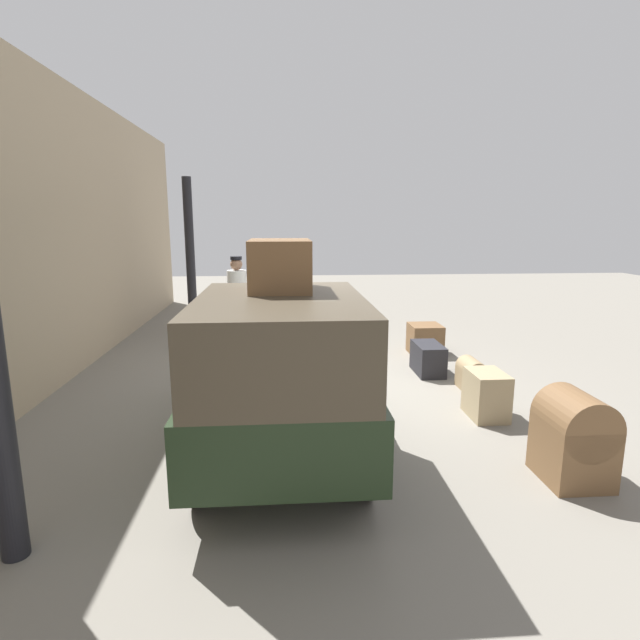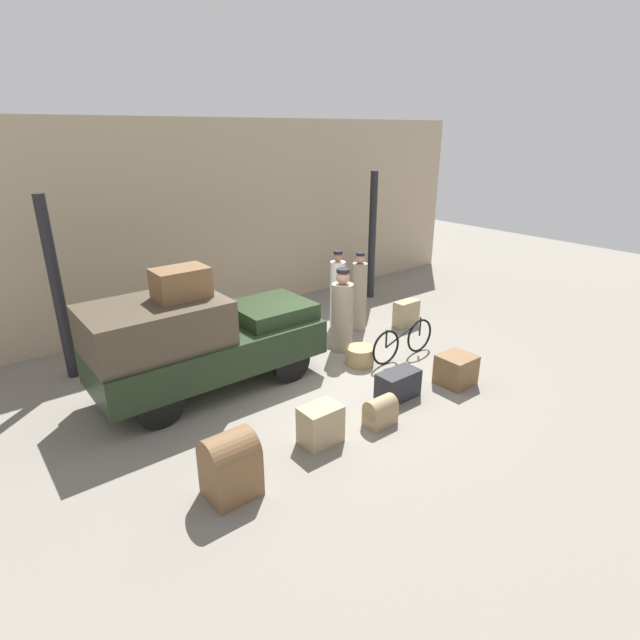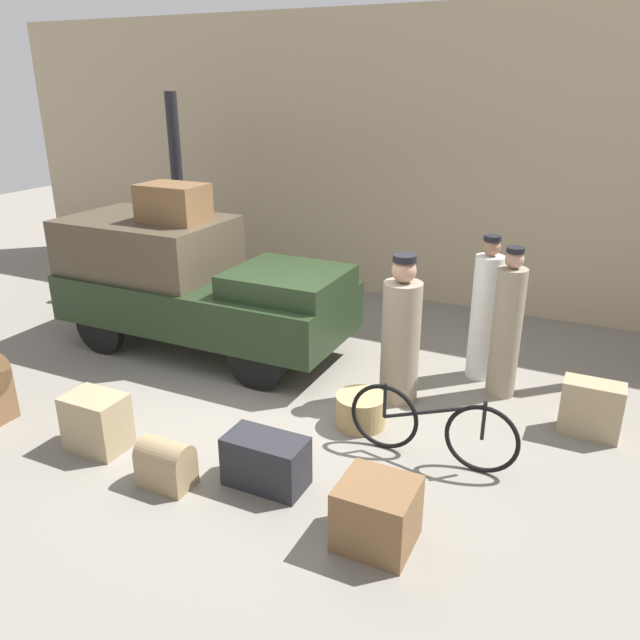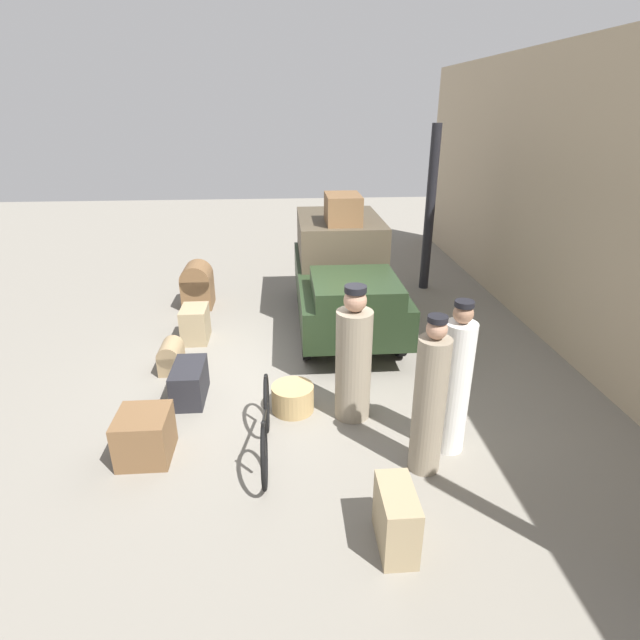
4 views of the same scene
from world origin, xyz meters
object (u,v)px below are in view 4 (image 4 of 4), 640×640
(conductor_in_dark_uniform, at_px, (429,402))
(suitcase_small_leather, at_px, (190,382))
(wicker_basket, at_px, (293,398))
(suitcase_black_upright, at_px, (396,519))
(porter_carrying_trunk, at_px, (353,360))
(trunk_large_brown, at_px, (195,324))
(porter_with_bicycle, at_px, (455,384))
(truck, at_px, (343,270))
(trunk_on_truck_roof, at_px, (343,209))
(trunk_barrel_dark, at_px, (171,356))
(bicycle, at_px, (265,426))
(trunk_wicker_pale, at_px, (197,285))
(suitcase_tan_flat, at_px, (145,436))

(conductor_in_dark_uniform, xyz_separation_m, suitcase_small_leather, (-1.58, -2.72, -0.58))
(wicker_basket, relative_size, suitcase_black_upright, 0.90)
(porter_carrying_trunk, xyz_separation_m, trunk_large_brown, (-2.36, -2.28, -0.49))
(wicker_basket, height_order, porter_with_bicycle, porter_with_bicycle)
(suitcase_black_upright, bearing_deg, truck, 178.65)
(suitcase_black_upright, relative_size, trunk_on_truck_roof, 0.71)
(wicker_basket, distance_m, porter_with_bicycle, 2.06)
(porter_with_bicycle, relative_size, trunk_barrel_dark, 3.71)
(bicycle, relative_size, trunk_large_brown, 2.84)
(truck, height_order, conductor_in_dark_uniform, conductor_in_dark_uniform)
(suitcase_black_upright, height_order, trunk_wicker_pale, trunk_wicker_pale)
(suitcase_tan_flat, bearing_deg, truck, 144.59)
(porter_carrying_trunk, xyz_separation_m, suitcase_black_upright, (2.04, 0.11, -0.48))
(trunk_wicker_pale, xyz_separation_m, trunk_large_brown, (1.55, 0.18, -0.15))
(bicycle, bearing_deg, suitcase_black_upright, 40.60)
(trunk_on_truck_roof, bearing_deg, trunk_barrel_dark, -55.63)
(wicker_basket, relative_size, suitcase_small_leather, 0.73)
(wicker_basket, bearing_deg, porter_carrying_trunk, 77.29)
(bicycle, bearing_deg, conductor_in_dark_uniform, 78.09)
(suitcase_small_leather, height_order, trunk_on_truck_roof, trunk_on_truck_roof)
(bicycle, bearing_deg, wicker_basket, 159.74)
(wicker_basket, relative_size, trunk_wicker_pale, 0.62)
(bicycle, relative_size, wicker_basket, 3.09)
(wicker_basket, distance_m, trunk_barrel_dark, 2.11)
(porter_carrying_trunk, bearing_deg, conductor_in_dark_uniform, 31.30)
(wicker_basket, height_order, suitcase_black_upright, suitcase_black_upright)
(porter_carrying_trunk, bearing_deg, suitcase_small_leather, -104.60)
(wicker_basket, height_order, trunk_wicker_pale, trunk_wicker_pale)
(trunk_wicker_pale, height_order, trunk_large_brown, trunk_wicker_pale)
(wicker_basket, height_order, trunk_on_truck_roof, trunk_on_truck_roof)
(suitcase_small_leather, relative_size, trunk_on_truck_roof, 0.88)
(trunk_barrel_dark, bearing_deg, trunk_large_brown, 168.73)
(truck, distance_m, porter_with_bicycle, 3.82)
(bicycle, relative_size, porter_with_bicycle, 0.93)
(trunk_wicker_pale, bearing_deg, porter_with_bicycle, 36.82)
(wicker_basket, distance_m, trunk_wicker_pale, 4.13)
(suitcase_small_leather, distance_m, trunk_on_truck_roof, 3.93)
(suitcase_small_leather, xyz_separation_m, suitcase_tan_flat, (1.17, -0.29, 0.03))
(suitcase_tan_flat, bearing_deg, porter_carrying_trunk, 104.92)
(trunk_wicker_pale, distance_m, trunk_large_brown, 1.57)
(trunk_barrel_dark, relative_size, trunk_large_brown, 0.82)
(conductor_in_dark_uniform, height_order, trunk_barrel_dark, conductor_in_dark_uniform)
(porter_with_bicycle, xyz_separation_m, suitcase_small_leather, (-1.26, -3.08, -0.59))
(truck, distance_m, trunk_barrel_dark, 3.26)
(porter_with_bicycle, bearing_deg, porter_carrying_trunk, -125.71)
(truck, bearing_deg, conductor_in_dark_uniform, 5.71)
(conductor_in_dark_uniform, distance_m, suitcase_tan_flat, 3.08)
(bicycle, height_order, conductor_in_dark_uniform, conductor_in_dark_uniform)
(trunk_on_truck_roof, bearing_deg, trunk_wicker_pale, -104.69)
(porter_with_bicycle, relative_size, porter_carrying_trunk, 1.04)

